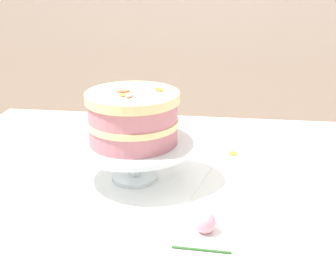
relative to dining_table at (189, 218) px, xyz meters
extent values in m
cube|color=white|center=(0.00, 0.03, 0.08)|extent=(1.40, 1.00, 0.03)
cylinder|color=brown|center=(-0.60, 0.43, -0.29)|extent=(0.06, 0.06, 0.71)
cube|color=white|center=(-0.14, 0.01, 0.09)|extent=(0.38, 0.38, 0.00)
cylinder|color=silver|center=(-0.14, 0.01, 0.10)|extent=(0.11, 0.11, 0.01)
cylinder|color=silver|center=(-0.14, 0.01, 0.14)|extent=(0.03, 0.03, 0.07)
cylinder|color=silver|center=(-0.14, 0.01, 0.19)|extent=(0.29, 0.29, 0.01)
cylinder|color=#CC7A84|center=(-0.14, 0.01, 0.21)|extent=(0.21, 0.21, 0.04)
cylinder|color=beige|center=(-0.14, 0.01, 0.24)|extent=(0.22, 0.22, 0.01)
cylinder|color=#CC7A84|center=(-0.14, 0.01, 0.27)|extent=(0.21, 0.21, 0.04)
cylinder|color=beige|center=(-0.14, 0.01, 0.30)|extent=(0.22, 0.22, 0.02)
ellipsoid|color=#E56B51|center=(-0.16, 0.01, 0.32)|extent=(0.04, 0.03, 0.01)
ellipsoid|color=orange|center=(-0.08, 0.04, 0.32)|extent=(0.03, 0.03, 0.00)
ellipsoid|color=yellow|center=(-0.15, -0.02, 0.32)|extent=(0.03, 0.03, 0.01)
ellipsoid|color=pink|center=(-0.14, -0.02, 0.32)|extent=(0.02, 0.04, 0.01)
cylinder|color=#2D6028|center=(0.05, -0.27, 0.09)|extent=(0.11, 0.01, 0.01)
sphere|color=pink|center=(0.05, -0.20, 0.11)|extent=(0.04, 0.04, 0.04)
ellipsoid|color=yellow|center=(-0.16, 0.31, 0.09)|extent=(0.04, 0.04, 0.00)
ellipsoid|color=orange|center=(0.10, 0.21, 0.09)|extent=(0.03, 0.04, 0.00)
camera|label=1|loc=(0.08, -1.01, 0.60)|focal=50.33mm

